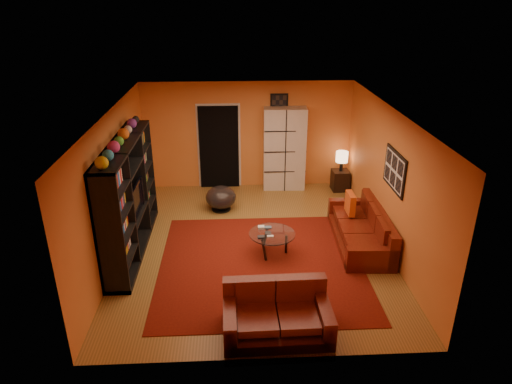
{
  "coord_description": "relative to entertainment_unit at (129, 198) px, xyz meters",
  "views": [
    {
      "loc": [
        -0.35,
        -7.66,
        4.47
      ],
      "look_at": [
        0.05,
        0.1,
        1.07
      ],
      "focal_mm": 32.0,
      "sensor_mm": 36.0,
      "label": 1
    }
  ],
  "objects": [
    {
      "name": "wall_right",
      "position": [
        4.78,
        0.0,
        0.25
      ],
      "size": [
        0.0,
        6.0,
        6.0
      ],
      "primitive_type": "plane",
      "rotation": [
        1.57,
        0.0,
        -1.57
      ],
      "color": "orange",
      "rests_on": "floor"
    },
    {
      "name": "throw_pillow",
      "position": [
        4.22,
        0.45,
        -0.42
      ],
      "size": [
        0.12,
        0.42,
        0.42
      ],
      "primitive_type": "cube",
      "color": "#D95018",
      "rests_on": "sofa"
    },
    {
      "name": "entertainment_unit",
      "position": [
        0.0,
        0.0,
        0.0
      ],
      "size": [
        0.45,
        3.0,
        2.1
      ],
      "primitive_type": "cube",
      "color": "black",
      "rests_on": "floor"
    },
    {
      "name": "storage_cabinet",
      "position": [
        3.16,
        2.8,
        -0.04
      ],
      "size": [
        1.03,
        0.49,
        2.02
      ],
      "primitive_type": "cube",
      "rotation": [
        0.0,
        0.0,
        -0.04
      ],
      "color": "beige",
      "rests_on": "floor"
    },
    {
      "name": "loveseat",
      "position": [
        2.49,
        -2.42,
        -0.77
      ],
      "size": [
        1.53,
        0.94,
        0.85
      ],
      "rotation": [
        0.0,
        0.0,
        1.59
      ],
      "color": "#54130B",
      "rests_on": "rug"
    },
    {
      "name": "wall_left",
      "position": [
        -0.23,
        0.0,
        0.25
      ],
      "size": [
        0.0,
        6.0,
        6.0
      ],
      "primitive_type": "plane",
      "rotation": [
        1.57,
        0.0,
        1.57
      ],
      "color": "orange",
      "rests_on": "floor"
    },
    {
      "name": "table_lamp",
      "position": [
        4.53,
        2.58,
        -0.21
      ],
      "size": [
        0.29,
        0.29,
        0.49
      ],
      "color": "black",
      "rests_on": "side_table"
    },
    {
      "name": "coffee_table",
      "position": [
        2.6,
        -0.35,
        -0.66
      ],
      "size": [
        0.85,
        0.85,
        0.42
      ],
      "rotation": [
        0.0,
        0.0,
        -0.12
      ],
      "color": "silver",
      "rests_on": "floor"
    },
    {
      "name": "ceiling",
      "position": [
        2.27,
        0.0,
        1.55
      ],
      "size": [
        6.0,
        6.0,
        0.0
      ],
      "primitive_type": "plane",
      "rotation": [
        3.14,
        0.0,
        0.0
      ],
      "color": "white",
      "rests_on": "wall_back"
    },
    {
      "name": "doorway",
      "position": [
        1.57,
        2.96,
        -0.03
      ],
      "size": [
        0.95,
        0.1,
        2.04
      ],
      "primitive_type": "cube",
      "color": "black",
      "rests_on": "floor"
    },
    {
      "name": "wall_art_back",
      "position": [
        3.02,
        2.98,
        1.0
      ],
      "size": [
        0.42,
        0.03,
        0.52
      ],
      "primitive_type": "cube",
      "color": "black",
      "rests_on": "wall_back"
    },
    {
      "name": "side_table",
      "position": [
        4.53,
        2.58,
        -0.8
      ],
      "size": [
        0.41,
        0.41,
        0.5
      ],
      "primitive_type": "cube",
      "rotation": [
        0.0,
        0.0,
        0.04
      ],
      "color": "black",
      "rests_on": "floor"
    },
    {
      "name": "floor",
      "position": [
        2.27,
        0.0,
        -1.05
      ],
      "size": [
        6.0,
        6.0,
        0.0
      ],
      "primitive_type": "plane",
      "color": "brown",
      "rests_on": "ground"
    },
    {
      "name": "wall_front",
      "position": [
        2.27,
        -3.0,
        0.25
      ],
      "size": [
        6.0,
        0.0,
        6.0
      ],
      "primitive_type": "plane",
      "rotation": [
        -1.57,
        0.0,
        0.0
      ],
      "color": "orange",
      "rests_on": "floor"
    },
    {
      "name": "wall_back",
      "position": [
        2.27,
        3.0,
        0.25
      ],
      "size": [
        6.0,
        0.0,
        6.0
      ],
      "primitive_type": "plane",
      "rotation": [
        1.57,
        0.0,
        0.0
      ],
      "color": "orange",
      "rests_on": "floor"
    },
    {
      "name": "sofa",
      "position": [
        4.41,
        -0.02,
        -0.76
      ],
      "size": [
        0.99,
        2.22,
        0.85
      ],
      "rotation": [
        0.0,
        0.0,
        -0.05
      ],
      "color": "#54130B",
      "rests_on": "rug"
    },
    {
      "name": "wall_art_right",
      "position": [
        4.75,
        -0.3,
        0.55
      ],
      "size": [
        0.03,
        1.0,
        0.7
      ],
      "primitive_type": "cube",
      "color": "black",
      "rests_on": "wall_right"
    },
    {
      "name": "bowl_chair",
      "position": [
        1.62,
        1.59,
        -0.75
      ],
      "size": [
        0.68,
        0.68,
        0.55
      ],
      "color": "black",
      "rests_on": "floor"
    },
    {
      "name": "rug",
      "position": [
        2.38,
        -0.7,
        -1.04
      ],
      "size": [
        3.6,
        3.6,
        0.01
      ],
      "primitive_type": "cube",
      "color": "#530F09",
      "rests_on": "floor"
    },
    {
      "name": "tv",
      "position": [
        0.05,
        0.03,
        -0.05
      ],
      "size": [
        0.97,
        0.13,
        0.56
      ],
      "primitive_type": "imported",
      "rotation": [
        0.0,
        0.0,
        1.57
      ],
      "color": "black",
      "rests_on": "entertainment_unit"
    }
  ]
}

